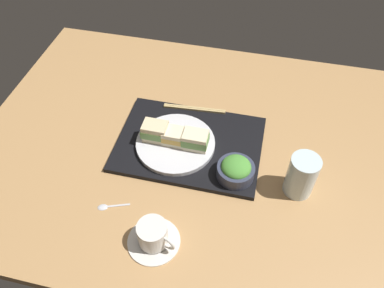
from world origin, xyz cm
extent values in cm
cube|color=tan|center=(0.00, 0.00, -1.50)|extent=(140.00, 100.00, 3.00)
cube|color=black|center=(4.75, 0.94, 0.75)|extent=(42.91, 30.70, 1.51)
cylinder|color=silver|center=(8.50, 2.93, 2.23)|extent=(23.45, 23.45, 1.45)
cube|color=beige|center=(2.43, 3.17, 3.60)|extent=(7.10, 5.17, 1.29)
cube|color=#669347|center=(2.43, 3.17, 5.57)|extent=(7.43, 5.18, 2.65)
cube|color=beige|center=(2.43, 3.17, 7.55)|extent=(7.10, 5.17, 1.29)
cube|color=beige|center=(8.50, 2.93, 3.63)|extent=(7.10, 5.17, 1.35)
cube|color=gold|center=(8.50, 2.93, 5.27)|extent=(7.11, 5.21, 1.93)
cube|color=beige|center=(8.50, 2.93, 6.91)|extent=(7.10, 5.17, 1.35)
cube|color=beige|center=(14.56, 2.70, 3.77)|extent=(7.10, 5.17, 1.64)
cube|color=#669347|center=(14.56, 2.70, 5.77)|extent=(7.63, 5.54, 2.35)
cube|color=beige|center=(14.56, 2.70, 7.76)|extent=(7.10, 5.17, 1.64)
cylinder|color=#33384C|center=(-10.49, 10.07, 3.44)|extent=(10.44, 10.44, 3.86)
ellipsoid|color=#4C9338|center=(-10.49, 10.07, 5.37)|extent=(8.28, 8.28, 4.55)
cube|color=tan|center=(6.40, -13.50, 1.86)|extent=(20.10, 2.17, 0.70)
cube|color=tan|center=(6.36, -12.87, 1.86)|extent=(20.10, 2.17, 0.70)
cylinder|color=silver|center=(6.12, 33.64, 0.40)|extent=(13.23, 13.23, 0.80)
cylinder|color=silver|center=(6.12, 33.64, 4.04)|extent=(7.44, 7.44, 6.48)
cylinder|color=#382111|center=(6.12, 33.64, 6.88)|extent=(6.85, 6.85, 0.40)
torus|color=silver|center=(2.08, 35.17, 4.04)|extent=(4.43, 2.31, 4.43)
cylinder|color=silver|center=(-27.72, 9.76, 6.33)|extent=(7.83, 7.83, 12.66)
cube|color=silver|center=(18.84, 26.04, 0.25)|extent=(7.01, 2.95, 0.50)
ellipsoid|color=silver|center=(22.26, 27.28, 0.40)|extent=(3.31, 2.83, 0.80)
camera|label=1|loc=(-12.96, 74.04, 87.71)|focal=35.68mm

